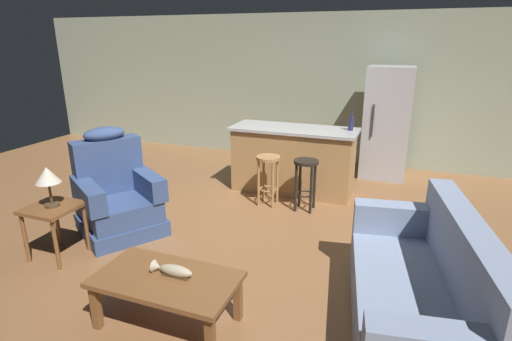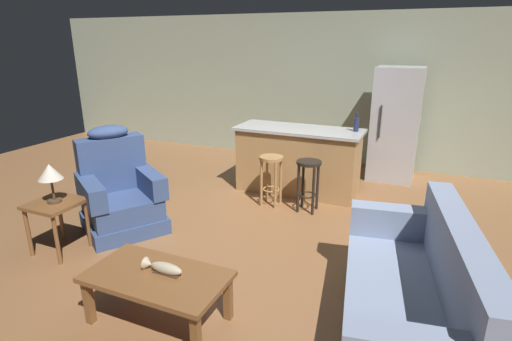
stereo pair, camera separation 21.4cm
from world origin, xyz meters
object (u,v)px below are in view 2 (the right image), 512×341
bottle_tall_green (356,124)px  couch (413,299)px  fish_figurine (163,268)px  bar_stool_left (271,172)px  bar_stool_right (308,177)px  recliner_near_lamp (120,194)px  kitchen_island (298,160)px  refrigerator (395,124)px  table_lamp (50,174)px  end_table (56,211)px  coffee_table (157,281)px

bottle_tall_green → couch: bearing=-70.7°
fish_figurine → bar_stool_left: 2.53m
bar_stool_right → bottle_tall_green: bottle_tall_green is taller
recliner_near_lamp → bar_stool_right: (1.89, 1.35, 0.05)m
couch → kitchen_island: kitchen_island is taller
refrigerator → bar_stool_left: bearing=-126.8°
table_lamp → refrigerator: (2.93, 3.90, 0.01)m
kitchen_island → bar_stool_left: bearing=-105.0°
end_table → bottle_tall_green: bearing=48.2°
couch → end_table: couch is taller
couch → bar_stool_right: bearing=-64.2°
couch → bottle_tall_green: bearing=-79.9°
recliner_near_lamp → coffee_table: bearing=-7.0°
bar_stool_right → end_table: bearing=-135.2°
fish_figurine → bar_stool_right: (0.42, 2.52, 0.01)m
coffee_table → end_table: size_ratio=1.96×
coffee_table → bar_stool_right: size_ratio=1.62×
kitchen_island → recliner_near_lamp: bearing=-128.0°
end_table → table_lamp: table_lamp is taller
couch → bar_stool_right: (-1.38, 1.98, 0.13)m
recliner_near_lamp → table_lamp: (-0.18, -0.72, 0.45)m
table_lamp → refrigerator: 4.88m
coffee_table → bottle_tall_green: size_ratio=4.19×
table_lamp → coffee_table: bearing=-16.9°
recliner_near_lamp → end_table: recliner_near_lamp is taller
end_table → bottle_tall_green: 3.82m
fish_figurine → bar_stool_right: bearing=80.6°
end_table → kitchen_island: (1.74, 2.70, 0.02)m
coffee_table → recliner_near_lamp: size_ratio=0.92×
bar_stool_left → recliner_near_lamp: bearing=-135.6°
couch → end_table: 3.47m
bar_stool_right → bottle_tall_green: 1.04m
couch → bar_stool_left: couch is taller
fish_figurine → bottle_tall_green: bottle_tall_green is taller
fish_figurine → refrigerator: (1.27, 4.35, 0.42)m
kitchen_island → refrigerator: refrigerator is taller
bar_stool_left → bottle_tall_green: 1.34m
recliner_near_lamp → refrigerator: size_ratio=0.68×
couch → refrigerator: size_ratio=1.14×
couch → kitchen_island: (-1.73, 2.61, 0.14)m
kitchen_island → bar_stool_left: kitchen_island is taller
fish_figurine → table_lamp: table_lamp is taller
coffee_table → recliner_near_lamp: recliner_near_lamp is taller
couch → table_lamp: bearing=-7.6°
coffee_table → bar_stool_right: (0.45, 2.57, 0.11)m
kitchen_island → table_lamp: bearing=-122.7°
end_table → kitchen_island: kitchen_island is taller
fish_figurine → kitchen_island: kitchen_island is taller
coffee_table → bar_stool_right: bar_stool_right is taller
fish_figurine → couch: bearing=16.8°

